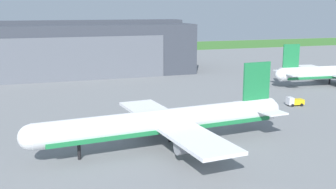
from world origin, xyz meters
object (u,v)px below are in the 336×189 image
at_px(maintenance_hangar, 40,49).
at_px(stair_truck, 259,97).
at_px(pushback_tractor, 294,101).
at_px(airliner_near_left, 166,122).

height_order(maintenance_hangar, stair_truck, maintenance_hangar).
bearing_deg(stair_truck, maintenance_hangar, 127.50).
height_order(stair_truck, pushback_tractor, stair_truck).
bearing_deg(pushback_tractor, airliner_near_left, -154.68).
bearing_deg(airliner_near_left, maintenance_hangar, 100.76).
bearing_deg(maintenance_hangar, pushback_tractor, -51.92).
bearing_deg(stair_truck, airliner_near_left, -143.26).
distance_m(stair_truck, pushback_tractor, 8.99).
bearing_deg(airliner_near_left, stair_truck, 36.74).
bearing_deg(airliner_near_left, pushback_tractor, 25.32).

